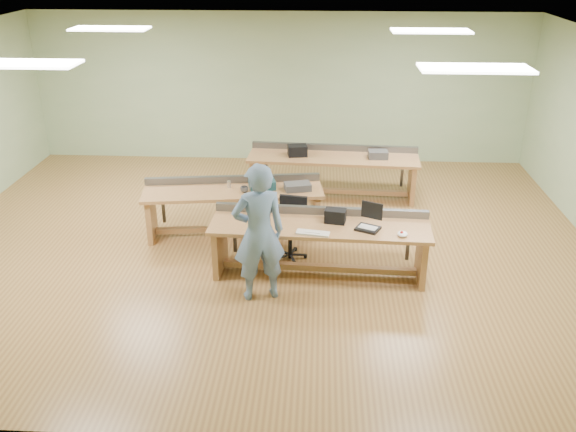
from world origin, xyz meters
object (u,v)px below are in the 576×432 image
object	(u,v)px
person	(259,233)
camera_bag	(335,216)
workbench_mid	(233,201)
workbench_front	(320,236)
mug	(244,189)
parts_bin_grey	(298,187)
workbench_back	(333,166)
laptop_base	(368,229)
task_chair	(291,236)
drinks_can	(229,184)
parts_bin_teal	(262,184)

from	to	relation	value
person	camera_bag	world-z (taller)	person
workbench_mid	workbench_front	bearing A→B (deg)	-49.03
camera_bag	mug	size ratio (longest dim) A/B	2.35
parts_bin_grey	workbench_back	bearing A→B (deg)	70.97
laptop_base	workbench_back	bearing A→B (deg)	123.52
task_chair	drinks_can	xyz separation A→B (m)	(-1.00, 0.79, 0.47)
camera_bag	parts_bin_grey	xyz separation A→B (m)	(-0.56, 1.15, -0.04)
person	parts_bin_teal	distance (m)	1.92
parts_bin_grey	laptop_base	bearing A→B (deg)	-54.14
workbench_mid	parts_bin_teal	bearing A→B (deg)	-0.01
laptop_base	camera_bag	size ratio (longest dim) A/B	1.07
parts_bin_teal	task_chair	bearing A→B (deg)	-58.33
person	parts_bin_grey	world-z (taller)	person
laptop_base	person	bearing A→B (deg)	-134.03
person	task_chair	xyz separation A→B (m)	(0.35, 1.12, -0.59)
person	mug	size ratio (longest dim) A/B	15.52
parts_bin_grey	drinks_can	xyz separation A→B (m)	(-1.06, 0.04, 0.00)
camera_bag	parts_bin_teal	distance (m)	1.62
workbench_front	drinks_can	world-z (taller)	workbench_front
laptop_base	drinks_can	xyz separation A→B (m)	(-2.04, 1.40, 0.04)
workbench_front	laptop_base	bearing A→B (deg)	-10.95
workbench_front	mug	world-z (taller)	workbench_front
task_chair	parts_bin_teal	world-z (taller)	task_chair
person	laptop_base	size ratio (longest dim) A/B	6.18
workbench_back	workbench_front	bearing A→B (deg)	-91.19
parts_bin_grey	task_chair	bearing A→B (deg)	-94.94
parts_bin_grey	person	bearing A→B (deg)	-102.36
workbench_back	task_chair	distance (m)	2.49
workbench_mid	parts_bin_teal	world-z (taller)	parts_bin_teal
drinks_can	parts_bin_teal	bearing A→B (deg)	-0.36
task_chair	parts_bin_teal	xyz separation A→B (m)	(-0.48, 0.79, 0.49)
workbench_front	workbench_back	size ratio (longest dim) A/B	0.98
parts_bin_teal	mug	size ratio (longest dim) A/B	3.28
task_chair	workbench_front	bearing A→B (deg)	-37.66
workbench_front	workbench_back	world-z (taller)	same
person	mug	xyz separation A→B (m)	(-0.39, 1.73, -0.12)
laptop_base	mug	xyz separation A→B (m)	(-1.79, 1.21, 0.03)
parts_bin_teal	person	bearing A→B (deg)	-85.86
parts_bin_teal	camera_bag	bearing A→B (deg)	-46.95
workbench_mid	task_chair	bearing A→B (deg)	-45.66
mug	task_chair	bearing A→B (deg)	-39.34
workbench_back	parts_bin_teal	world-z (taller)	parts_bin_teal
task_chair	drinks_can	distance (m)	1.36
drinks_can	workbench_back	bearing A→B (deg)	44.64
workbench_mid	camera_bag	world-z (taller)	camera_bag
person	mug	bearing A→B (deg)	-94.81
task_chair	drinks_can	world-z (taller)	task_chair
person	parts_bin_grey	size ratio (longest dim) A/B	4.67
workbench_front	mug	distance (m)	1.59
workbench_back	parts_bin_teal	xyz separation A→B (m)	(-1.12, -1.61, 0.26)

